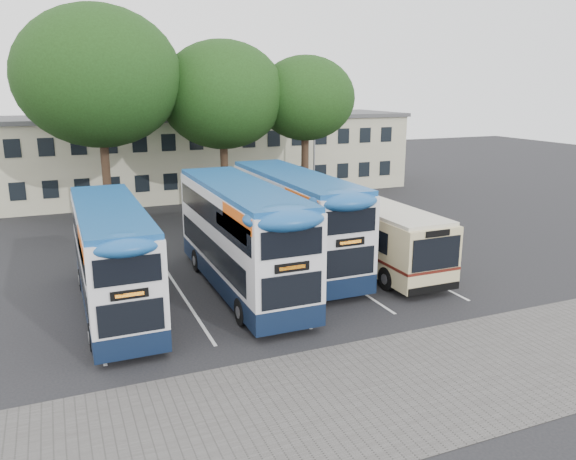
# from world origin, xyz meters

# --- Properties ---
(ground) EXTENTS (120.00, 120.00, 0.00)m
(ground) POSITION_xyz_m (0.00, 0.00, 0.00)
(ground) COLOR black
(ground) RESTS_ON ground
(paving_strip) EXTENTS (40.00, 6.00, 0.01)m
(paving_strip) POSITION_xyz_m (-2.00, -5.00, 0.01)
(paving_strip) COLOR #595654
(paving_strip) RESTS_ON ground
(bay_lines) EXTENTS (14.12, 11.00, 0.01)m
(bay_lines) POSITION_xyz_m (-3.75, 5.00, 0.01)
(bay_lines) COLOR silver
(bay_lines) RESTS_ON ground
(depot_building) EXTENTS (32.40, 8.40, 6.20)m
(depot_building) POSITION_xyz_m (0.00, 26.99, 3.15)
(depot_building) COLOR #ABA78A
(depot_building) RESTS_ON ground
(lamp_post) EXTENTS (0.25, 1.05, 9.06)m
(lamp_post) POSITION_xyz_m (6.00, 19.97, 5.08)
(lamp_post) COLOR gray
(lamp_post) RESTS_ON ground
(tree_left) EXTENTS (9.51, 9.51, 12.93)m
(tree_left) POSITION_xyz_m (-8.78, 17.93, 8.87)
(tree_left) COLOR black
(tree_left) RESTS_ON ground
(tree_mid) EXTENTS (7.99, 7.99, 11.23)m
(tree_mid) POSITION_xyz_m (-1.38, 18.11, 7.82)
(tree_mid) COLOR black
(tree_mid) RESTS_ON ground
(tree_right) EXTENTS (6.46, 6.46, 10.35)m
(tree_right) POSITION_xyz_m (3.98, 17.18, 7.57)
(tree_right) COLOR black
(tree_right) RESTS_ON ground
(bus_dd_left) EXTENTS (2.38, 9.83, 4.09)m
(bus_dd_left) POSITION_xyz_m (-9.92, 4.04, 2.26)
(bus_dd_left) COLOR black
(bus_dd_left) RESTS_ON ground
(bus_dd_mid) EXTENTS (2.62, 10.79, 4.50)m
(bus_dd_mid) POSITION_xyz_m (-4.74, 4.37, 2.48)
(bus_dd_mid) COLOR black
(bus_dd_mid) RESTS_ON ground
(bus_dd_right) EXTENTS (2.60, 10.70, 4.46)m
(bus_dd_right) POSITION_xyz_m (-1.44, 6.38, 2.46)
(bus_dd_right) COLOR black
(bus_dd_right) RESTS_ON ground
(bus_single) EXTENTS (2.60, 10.22, 3.05)m
(bus_single) POSITION_xyz_m (2.01, 5.39, 1.73)
(bus_single) COLOR #CDBE89
(bus_single) RESTS_ON ground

